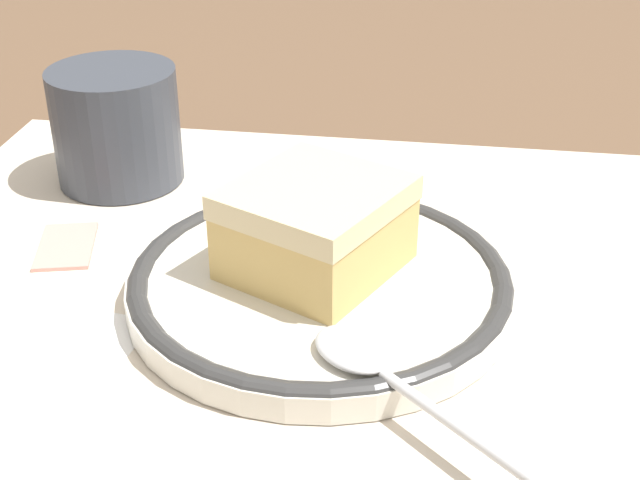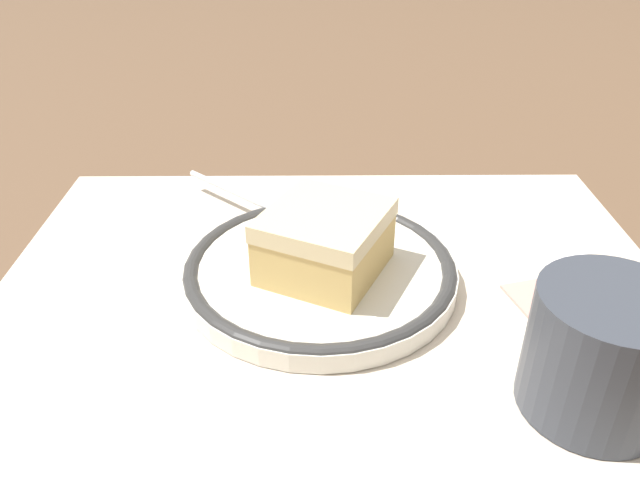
{
  "view_description": "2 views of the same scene",
  "coord_description": "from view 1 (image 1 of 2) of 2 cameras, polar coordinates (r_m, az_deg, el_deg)",
  "views": [
    {
      "loc": [
        -0.07,
        0.39,
        0.25
      ],
      "look_at": [
        -0.01,
        0.02,
        0.04
      ],
      "focal_mm": 49.93,
      "sensor_mm": 36.0,
      "label": 1
    },
    {
      "loc": [
        -0.01,
        -0.35,
        0.26
      ],
      "look_at": [
        -0.01,
        0.02,
        0.04
      ],
      "focal_mm": 34.91,
      "sensor_mm": 36.0,
      "label": 2
    }
  ],
  "objects": [
    {
      "name": "cake_slice",
      "position": [
        0.44,
        -0.29,
        0.84
      ],
      "size": [
        0.1,
        0.1,
        0.05
      ],
      "color": "#DBB76B",
      "rests_on": "plate"
    },
    {
      "name": "cup",
      "position": [
        0.58,
        -12.86,
        6.7
      ],
      "size": [
        0.08,
        0.08,
        0.07
      ],
      "color": "#383D47",
      "rests_on": "placemat"
    },
    {
      "name": "sugar_packet",
      "position": [
        0.51,
        -15.99,
        -0.13
      ],
      "size": [
        0.04,
        0.06,
        0.01
      ],
      "primitive_type": "cube",
      "rotation": [
        0.0,
        0.0,
        1.83
      ],
      "color": "#E5998C",
      "rests_on": "placemat"
    },
    {
      "name": "ground_plane",
      "position": [
        0.47,
        -0.9,
        -2.7
      ],
      "size": [
        2.4,
        2.4,
        0.0
      ],
      "primitive_type": "plane",
      "color": "brown"
    },
    {
      "name": "plate",
      "position": [
        0.45,
        0.0,
        -2.79
      ],
      "size": [
        0.19,
        0.19,
        0.02
      ],
      "color": "silver",
      "rests_on": "placemat"
    },
    {
      "name": "spoon",
      "position": [
        0.38,
        3.72,
        -8.15
      ],
      "size": [
        0.12,
        0.11,
        0.01
      ],
      "color": "silver",
      "rests_on": "plate"
    },
    {
      "name": "placemat",
      "position": [
        0.47,
        -0.9,
        -2.62
      ],
      "size": [
        0.48,
        0.39,
        0.0
      ],
      "primitive_type": "cube",
      "color": "beige",
      "rests_on": "ground_plane"
    }
  ]
}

